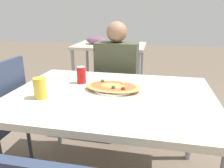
{
  "coord_description": "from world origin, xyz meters",
  "views": [
    {
      "loc": [
        0.28,
        -1.29,
        1.25
      ],
      "look_at": [
        0.0,
        0.02,
        0.79
      ],
      "focal_mm": 35.0,
      "sensor_mm": 36.0,
      "label": 1
    }
  ],
  "objects": [
    {
      "name": "dining_table",
      "position": [
        0.0,
        0.0,
        0.67
      ],
      "size": [
        1.32,
        0.97,
        0.73
      ],
      "color": "beige",
      "rests_on": "ground_plane"
    },
    {
      "name": "background_table",
      "position": [
        -0.5,
        2.1,
        0.68
      ],
      "size": [
        1.1,
        0.8,
        0.85
      ],
      "color": "beige",
      "rests_on": "ground_plane"
    },
    {
      "name": "chair_far_seated",
      "position": [
        -0.1,
        0.82,
        0.51
      ],
      "size": [
        0.4,
        0.4,
        0.92
      ],
      "rotation": [
        0.0,
        0.0,
        3.14
      ],
      "color": "#2D3851",
      "rests_on": "ground_plane"
    },
    {
      "name": "chair_side_left",
      "position": [
        -0.84,
        -0.03,
        0.51
      ],
      "size": [
        0.4,
        0.4,
        0.92
      ],
      "rotation": [
        0.0,
        0.0,
        1.57
      ],
      "color": "#2D3851",
      "rests_on": "ground_plane"
    },
    {
      "name": "drink_glass",
      "position": [
        -0.41,
        -0.16,
        0.79
      ],
      "size": [
        0.08,
        0.08,
        0.13
      ],
      "color": "gold",
      "rests_on": "dining_table"
    },
    {
      "name": "person_seated",
      "position": [
        -0.1,
        0.7,
        0.68
      ],
      "size": [
        0.39,
        0.24,
        1.15
      ],
      "rotation": [
        0.0,
        0.0,
        3.14
      ],
      "color": "#2D2D38",
      "rests_on": "ground_plane"
    },
    {
      "name": "soda_can",
      "position": [
        -0.26,
        0.17,
        0.79
      ],
      "size": [
        0.07,
        0.07,
        0.12
      ],
      "color": "red",
      "rests_on": "dining_table"
    },
    {
      "name": "pizza_main",
      "position": [
        0.01,
        0.07,
        0.75
      ],
      "size": [
        0.39,
        0.27,
        0.05
      ],
      "color": "white",
      "rests_on": "dining_table"
    }
  ]
}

